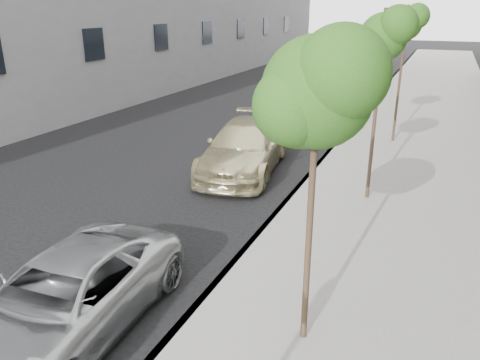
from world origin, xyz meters
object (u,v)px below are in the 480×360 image
Objects in this scene: sedan_rear at (340,83)px; tree_far at (407,25)px; minivan at (65,298)px; tree_mid at (384,38)px; sedan_blue at (315,119)px; suv at (245,147)px; sedan_black at (330,95)px; tree_near at (319,92)px.

tree_far is at bearing -74.40° from sedan_rear.
minivan reaches higher than sedan_rear.
sedan_blue is (-3.33, 6.81, -3.85)m from tree_mid.
sedan_rear is at bearing 82.28° from suv.
sedan_black is (-0.09, 19.57, 0.15)m from minivan.
sedan_black is 5.46m from sedan_rear.
tree_mid is 1.05× the size of minivan.
tree_far is at bearing 72.33° from minivan.
minivan is at bearing -115.84° from tree_mid.
sedan_blue is 0.80× the size of sedan_rear.
sedan_black reaches higher than suv.
sedan_black is (-3.86, 18.28, -3.32)m from tree_near.
tree_mid is 1.03× the size of sedan_black.
tree_near is 14.16m from sedan_blue.
sedan_rear is (-0.66, 25.00, -0.00)m from minivan.
sedan_black is (0.41, 10.60, 0.01)m from suv.
tree_far is at bearing -48.10° from sedan_black.
tree_mid reaches higher than sedan_black.
tree_mid is 5.76m from suv.
sedan_blue is (0.95, 5.63, -0.18)m from suv.
tree_mid is at bearing 90.00° from tree_near.
suv is 5.71m from sedan_blue.
sedan_black is (-3.86, 5.28, -3.75)m from tree_far.
tree_mid reaches higher than tree_near.
minivan is 8.99m from suv.
minivan is 0.87× the size of suv.
sedan_black is (-3.86, 11.78, -3.66)m from tree_mid.
tree_near reaches higher than sedan_rear.
suv reaches higher than sedan_blue.
tree_mid reaches higher than minivan.
tree_mid is at bearing -23.76° from suv.
sedan_rear reaches higher than sedan_blue.
tree_far is 1.39× the size of sedan_blue.
sedan_rear is at bearing 112.50° from tree_far.
tree_near is at bearing -90.00° from tree_mid.
tree_mid reaches higher than sedan_blue.
tree_far reaches higher than sedan_blue.
tree_mid is 12.92m from sedan_black.
tree_near is at bearing -90.00° from tree_far.
minivan is 19.57m from sedan_black.
tree_near is 24.37m from sedan_rear.
tree_far reaches higher than sedan_rear.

